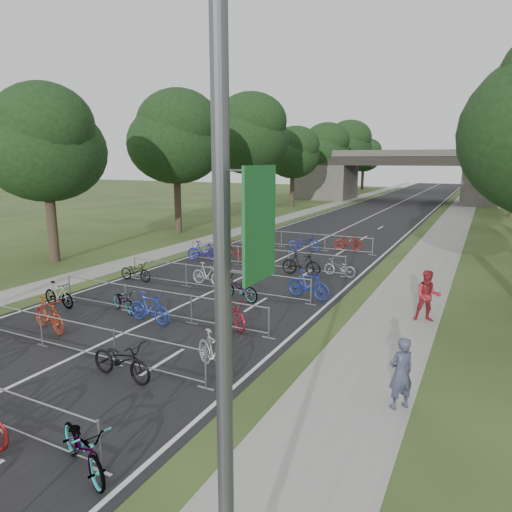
{
  "coord_description": "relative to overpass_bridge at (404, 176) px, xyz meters",
  "views": [
    {
      "loc": [
        10.62,
        -1.84,
        5.8
      ],
      "look_at": [
        0.62,
        17.94,
        1.1
      ],
      "focal_mm": 32.0,
      "sensor_mm": 36.0,
      "label": 1
    }
  ],
  "objects": [
    {
      "name": "bike_11",
      "position": [
        4.3,
        -56.89,
        -2.95
      ],
      "size": [
        1.94,
        1.44,
        1.16
      ],
      "primitive_type": "imported",
      "rotation": [
        0.0,
        0.0,
        1.05
      ],
      "color": "#96979D",
      "rests_on": "ground"
    },
    {
      "name": "bike_13",
      "position": [
        -1.57,
        -54.09,
        -3.1
      ],
      "size": [
        1.77,
        1.15,
        0.88
      ],
      "primitive_type": "imported",
      "rotation": [
        0.0,
        0.0,
        1.2
      ],
      "color": "#95979C",
      "rests_on": "ground"
    },
    {
      "name": "tree_right_5",
      "position": [
        13.11,
        10.93,
        2.41
      ],
      "size": [
        6.16,
        6.16,
        9.39
      ],
      "color": "#33261C",
      "rests_on": "ground"
    },
    {
      "name": "bike_18",
      "position": [
        1.7,
        -50.77,
        -3.01
      ],
      "size": [
        2.09,
        1.14,
        1.04
      ],
      "primitive_type": "imported",
      "rotation": [
        0.0,
        0.0,
        4.47
      ],
      "color": "#95979C",
      "rests_on": "ground"
    },
    {
      "name": "bike_22",
      "position": [
        2.5,
        -45.68,
        -2.91
      ],
      "size": [
        2.09,
        0.66,
        1.24
      ],
      "primitive_type": "imported",
      "rotation": [
        0.0,
        0.0,
        1.61
      ],
      "color": "black",
      "rests_on": "ground"
    },
    {
      "name": "tree_left_3",
      "position": [
        -11.39,
        -13.07,
        2.96
      ],
      "size": [
        6.72,
        6.72,
        10.25
      ],
      "color": "#33261C",
      "rests_on": "ground"
    },
    {
      "name": "barrier_row_5",
      "position": [
        0.0,
        -45.0,
        -2.99
      ],
      "size": [
        9.7,
        0.08,
        1.1
      ],
      "color": "#95979C",
      "rests_on": "ground"
    },
    {
      "name": "bike_21",
      "position": [
        -2.17,
        -44.26,
        -2.97
      ],
      "size": [
        2.26,
        1.62,
        1.13
      ],
      "primitive_type": "imported",
      "rotation": [
        0.0,
        0.0,
        4.26
      ],
      "color": "maroon",
      "rests_on": "ground"
    },
    {
      "name": "sidewalk_right",
      "position": [
        8.0,
        -15.0,
        -3.53
      ],
      "size": [
        3.0,
        140.0,
        0.01
      ],
      "primitive_type": "cube",
      "color": "gray",
      "rests_on": "ground"
    },
    {
      "name": "tree_right_6",
      "position": [
        13.11,
        22.93,
        3.39
      ],
      "size": [
        7.17,
        7.17,
        10.93
      ],
      "color": "#33261C",
      "rests_on": "ground"
    },
    {
      "name": "bike_27",
      "position": [
        2.82,
        -38.14,
        -2.99
      ],
      "size": [
        1.88,
        0.99,
        1.09
      ],
      "primitive_type": "imported",
      "rotation": [
        0.0,
        0.0,
        1.85
      ],
      "color": "maroon",
      "rests_on": "ground"
    },
    {
      "name": "barrier_row_4",
      "position": [
        0.0,
        -50.0,
        -2.99
      ],
      "size": [
        9.7,
        0.08,
        1.1
      ],
      "color": "#95979C",
      "rests_on": "ground"
    },
    {
      "name": "tree_left_0",
      "position": [
        -11.39,
        -49.07,
        2.96
      ],
      "size": [
        6.72,
        6.72,
        10.25
      ],
      "color": "#33261C",
      "rests_on": "ground"
    },
    {
      "name": "lane_markings",
      "position": [
        0.0,
        -15.0,
        -3.53
      ],
      "size": [
        0.12,
        140.0,
        0.0
      ],
      "primitive_type": "cube",
      "color": "silver",
      "rests_on": "ground"
    },
    {
      "name": "tree_left_1",
      "position": [
        -11.39,
        -37.07,
        3.77
      ],
      "size": [
        7.56,
        7.56,
        11.53
      ],
      "color": "#33261C",
      "rests_on": "ground"
    },
    {
      "name": "bike_20",
      "position": [
        -3.93,
        -44.92,
        -2.96
      ],
      "size": [
        1.97,
        1.04,
        1.14
      ],
      "primitive_type": "imported",
      "rotation": [
        0.0,
        0.0,
        1.85
      ],
      "color": "navy",
      "rests_on": "ground"
    },
    {
      "name": "sidewalk_left",
      "position": [
        -7.5,
        -15.0,
        -3.53
      ],
      "size": [
        2.0,
        140.0,
        0.01
      ],
      "primitive_type": "cube",
      "color": "gray",
      "rests_on": "ground"
    },
    {
      "name": "tree_left_6",
      "position": [
        -11.39,
        22.93,
        2.96
      ],
      "size": [
        6.72,
        6.72,
        10.25
      ],
      "color": "#33261C",
      "rests_on": "ground"
    },
    {
      "name": "bike_16",
      "position": [
        -4.3,
        -50.3,
        -3.06
      ],
      "size": [
        1.81,
        0.64,
        0.95
      ],
      "primitive_type": "imported",
      "rotation": [
        0.0,
        0.0,
        1.57
      ],
      "color": "black",
      "rests_on": "ground"
    },
    {
      "name": "lamppost",
      "position": [
        8.33,
        -63.0,
        0.75
      ],
      "size": [
        0.61,
        0.65,
        8.21
      ],
      "color": "#4C4C51",
      "rests_on": "ground"
    },
    {
      "name": "pedestrian_b",
      "position": [
        9.03,
        -49.88,
        -2.59
      ],
      "size": [
        1.08,
        0.94,
        1.89
      ],
      "primitive_type": "imported",
      "rotation": [
        0.0,
        0.0,
        0.27
      ],
      "color": "maroon",
      "rests_on": "ground"
    },
    {
      "name": "barrier_row_2",
      "position": [
        0.0,
        -57.8,
        -2.99
      ],
      "size": [
        9.7,
        0.08,
        1.1
      ],
      "color": "#95979C",
      "rests_on": "ground"
    },
    {
      "name": "pedestrian_a",
      "position": [
        9.2,
        -56.49,
        -2.65
      ],
      "size": [
        0.76,
        0.76,
        1.77
      ],
      "primitive_type": "imported",
      "rotation": [
        0.0,
        0.0,
        3.92
      ],
      "color": "#383A55",
      "rests_on": "ground"
    },
    {
      "name": "barrier_row_3",
      "position": [
        0.0,
        -54.0,
        -2.99
      ],
      "size": [
        9.7,
        0.08,
        1.1
      ],
      "color": "#95979C",
      "rests_on": "ground"
    },
    {
      "name": "bike_10",
      "position": [
        2.29,
        -58.34,
        -2.99
      ],
      "size": [
        2.1,
        0.85,
        1.08
      ],
      "primitive_type": "imported",
      "rotation": [
        0.0,
        0.0,
        1.51
      ],
      "color": "black",
      "rests_on": "ground"
    },
    {
      "name": "barrier_row_6",
      "position": [
        0.0,
        -39.0,
        -2.99
      ],
      "size": [
        9.7,
        0.08,
        1.1
      ],
      "color": "#95979C",
      "rests_on": "ground"
    },
    {
      "name": "bike_15",
      "position": [
        2.92,
        -53.58,
        -3.0
      ],
      "size": [
        2.11,
        1.68,
        1.07
      ],
      "primitive_type": "imported",
      "rotation": [
        0.0,
        0.0,
        1.02
      ],
      "color": "maroon",
      "rests_on": "ground"
    },
    {
      "name": "bike_7",
      "position": [
        4.3,
        -61.52,
        -3.0
      ],
      "size": [
        2.13,
        1.43,
        1.06
      ],
      "primitive_type": "imported",
      "rotation": [
        0.0,
        0.0,
        1.17
      ],
      "color": "#95979C",
      "rests_on": "ground"
    },
    {
      "name": "bike_23",
      "position": [
        4.3,
        -44.97,
        -3.08
      ],
      "size": [
        1.79,
        0.85,
        0.9
      ],
      "primitive_type": "imported",
      "rotation": [
        0.0,
        0.0,
        4.56
      ],
      "color": "#9B9CA2",
      "rests_on": "ground"
    },
    {
      "name": "bike_26",
      "position": [
        0.39,
        -39.74,
        -2.98
      ],
      "size": [
        2.21,
        1.51,
        1.1
      ],
      "primitive_type": "imported",
      "rotation": [
        0.0,
        0.0,
        1.98
      ],
      "color": "navy",
      "rests_on": "ground"
    },
    {
      "name": "bike_14",
      "position": [
        0.16,
        -54.63,
        -2.96
      ],
      "size": [
        1.94,
        0.68,
        1.15
      ],
      "primitive_type": "imported",
      "rotation": [
        0.0,
        0.0,
        1.49
      ],
      "color": "navy",
      "rests_on": "ground"
    },
    {
      "name": "tree_left_5",
      "position": [
        -11.39,
        10.93,
        4.58
      ],
      "size": [
        8.4,
        8.4,
        12.81
      ],
      "color": "#33261C",
      "rests_on": "ground"
    },
    {
      "name": "bike_17",
      "position": [
        -0.7,
        -49.47,
        -2.99
      ],
      "size": [
        1.86,
        0.74,
        1.09
      ],
      "primitive_type": "imported",
      "rotation": [
        0.0,
        0.0,
        1.44
      ],
      "color": "#98989F",
      "rests_on": "ground"
    },
    {
      "name": "overpass_bridge",
      "position": [
        0.0,
        0.0,
        0.0
      ],
      "size": [
        31.0,
        8.0,
        7.05
      ],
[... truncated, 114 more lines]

